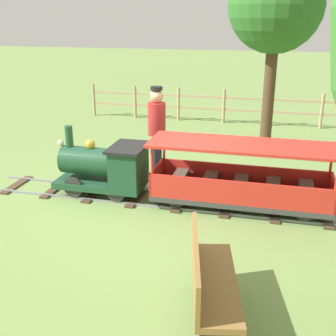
# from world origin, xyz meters

# --- Properties ---
(ground_plane) EXTENTS (60.00, 60.00, 0.00)m
(ground_plane) POSITION_xyz_m (0.00, 0.00, 0.00)
(ground_plane) COLOR #75934C
(track) EXTENTS (0.79, 6.40, 0.04)m
(track) POSITION_xyz_m (0.00, -0.24, 0.02)
(track) COLOR gray
(track) RESTS_ON ground_plane
(locomotive) EXTENTS (0.75, 1.45, 1.07)m
(locomotive) POSITION_xyz_m (0.00, 0.96, 0.48)
(locomotive) COLOR #1E472D
(locomotive) RESTS_ON ground_plane
(passenger_car) EXTENTS (0.85, 2.70, 0.97)m
(passenger_car) POSITION_xyz_m (0.00, -1.14, 0.42)
(passenger_car) COLOR #3F3F3F
(passenger_car) RESTS_ON ground_plane
(conductor_person) EXTENTS (0.30, 0.30, 1.62)m
(conductor_person) POSITION_xyz_m (0.91, 0.38, 0.96)
(conductor_person) COLOR #282D47
(conductor_person) RESTS_ON ground_plane
(park_bench) EXTENTS (1.35, 0.66, 0.82)m
(park_bench) POSITION_xyz_m (-2.56, -1.07, 0.42)
(park_bench) COLOR olive
(park_bench) RESTS_ON ground_plane
(oak_tree_far) EXTENTS (1.77, 1.77, 3.79)m
(oak_tree_far) POSITION_xyz_m (2.75, -1.41, 2.87)
(oak_tree_far) COLOR #4C3823
(oak_tree_far) RESTS_ON ground_plane
(fence_section) EXTENTS (0.08, 7.48, 0.90)m
(fence_section) POSITION_xyz_m (5.31, -0.24, 0.48)
(fence_section) COLOR tan
(fence_section) RESTS_ON ground_plane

